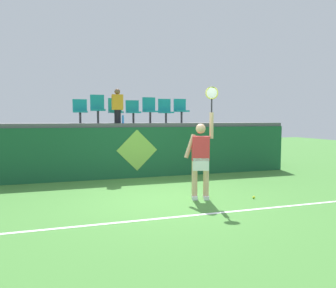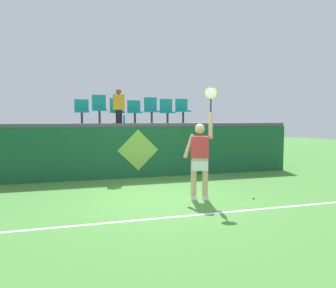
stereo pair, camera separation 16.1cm
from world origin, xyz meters
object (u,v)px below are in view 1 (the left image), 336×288
(water_bottle, at_px, (123,119))
(stadium_chair_3, at_px, (133,110))
(tennis_player, at_px, (201,157))
(spectator_0, at_px, (117,105))
(stadium_chair_4, at_px, (150,109))
(stadium_chair_2, at_px, (115,110))
(stadium_chair_1, at_px, (98,107))
(stadium_chair_5, at_px, (165,110))
(stadium_chair_6, at_px, (181,109))
(tennis_ball, at_px, (254,197))
(stadium_chair_0, at_px, (80,110))

(water_bottle, xyz_separation_m, stadium_chair_3, (0.44, 0.63, 0.29))
(tennis_player, bearing_deg, spectator_0, 110.96)
(stadium_chair_4, bearing_deg, spectator_0, -159.33)
(stadium_chair_3, bearing_deg, stadium_chair_2, 179.33)
(water_bottle, height_order, stadium_chair_4, stadium_chair_4)
(water_bottle, bearing_deg, stadium_chair_1, 137.55)
(stadium_chair_1, height_order, stadium_chair_5, stadium_chair_1)
(stadium_chair_3, distance_m, spectator_0, 0.73)
(stadium_chair_1, height_order, stadium_chair_3, stadium_chair_1)
(stadium_chair_2, bearing_deg, water_bottle, -78.29)
(stadium_chair_4, bearing_deg, tennis_player, -87.27)
(stadium_chair_6, bearing_deg, stadium_chair_5, 179.46)
(spectator_0, bearing_deg, tennis_ball, -56.71)
(water_bottle, height_order, stadium_chair_6, stadium_chair_6)
(stadium_chair_2, relative_size, stadium_chair_6, 0.98)
(stadium_chair_3, xyz_separation_m, stadium_chair_5, (1.12, 0.01, 0.03))
(stadium_chair_4, bearing_deg, stadium_chair_3, -179.19)
(tennis_ball, xyz_separation_m, water_bottle, (-2.37, 3.60, 1.77))
(water_bottle, distance_m, stadium_chair_0, 1.43)
(stadium_chair_6, bearing_deg, stadium_chair_0, -179.96)
(stadium_chair_5, bearing_deg, tennis_player, -95.34)
(tennis_player, distance_m, stadium_chair_5, 4.09)
(water_bottle, bearing_deg, stadium_chair_0, 153.12)
(tennis_ball, distance_m, stadium_chair_2, 5.35)
(stadium_chair_0, bearing_deg, stadium_chair_6, 0.04)
(stadium_chair_0, height_order, stadium_chair_1, stadium_chair_1)
(stadium_chair_5, height_order, stadium_chair_6, stadium_chair_6)
(stadium_chair_3, bearing_deg, water_bottle, -124.77)
(stadium_chair_3, xyz_separation_m, spectator_0, (-0.57, -0.42, 0.14))
(stadium_chair_1, bearing_deg, stadium_chair_0, -179.00)
(stadium_chair_4, relative_size, stadium_chair_6, 1.04)
(stadium_chair_1, distance_m, stadium_chair_2, 0.57)
(stadium_chair_5, bearing_deg, stadium_chair_1, 179.96)
(tennis_player, distance_m, water_bottle, 3.58)
(stadium_chair_0, relative_size, stadium_chair_3, 1.01)
(tennis_ball, bearing_deg, stadium_chair_6, 93.31)
(stadium_chair_1, bearing_deg, tennis_ball, -54.10)
(stadium_chair_4, relative_size, stadium_chair_5, 1.05)
(tennis_ball, bearing_deg, stadium_chair_3, 114.50)
(tennis_player, xyz_separation_m, stadium_chair_6, (0.93, 3.90, 1.19))
(water_bottle, height_order, spectator_0, spectator_0)
(stadium_chair_0, distance_m, stadium_chair_1, 0.55)
(stadium_chair_0, distance_m, stadium_chair_6, 3.37)
(tennis_player, bearing_deg, stadium_chair_4, 92.73)
(stadium_chair_5, height_order, spectator_0, spectator_0)
(tennis_player, bearing_deg, tennis_ball, -16.09)
(stadium_chair_2, bearing_deg, spectator_0, -90.00)
(stadium_chair_0, bearing_deg, tennis_ball, -49.49)
(tennis_ball, bearing_deg, stadium_chair_2, 120.54)
(tennis_ball, height_order, stadium_chair_3, stadium_chair_3)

